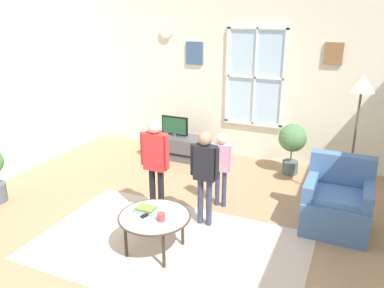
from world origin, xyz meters
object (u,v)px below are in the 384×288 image
(person_pink_shirt, at_px, (221,161))
(coffee_table, at_px, (154,218))
(television, at_px, (175,126))
(person_red_shirt, at_px, (156,157))
(floor_lamp, at_px, (361,97))
(armchair, at_px, (337,203))
(remote_near_books, at_px, (146,215))
(cup, at_px, (161,217))
(book_stack, at_px, (146,209))
(tv_stand, at_px, (175,147))
(person_black_shirt, at_px, (205,168))
(potted_plant_by_window, at_px, (292,142))

(person_pink_shirt, bearing_deg, coffee_table, -103.10)
(television, bearing_deg, person_red_shirt, -69.85)
(coffee_table, bearing_deg, floor_lamp, 47.51)
(armchair, xyz_separation_m, floor_lamp, (0.09, 0.71, 1.17))
(remote_near_books, bearing_deg, cup, -6.72)
(coffee_table, bearing_deg, book_stack, 159.59)
(tv_stand, xyz_separation_m, floor_lamp, (2.94, -0.65, 1.29))
(person_black_shirt, bearing_deg, person_pink_shirt, 88.41)
(remote_near_books, relative_size, person_black_shirt, 0.12)
(book_stack, height_order, person_black_shirt, person_black_shirt)
(person_pink_shirt, relative_size, potted_plant_by_window, 1.24)
(armchair, xyz_separation_m, cup, (-1.66, -1.38, 0.15))
(tv_stand, distance_m, coffee_table, 2.90)
(television, height_order, armchair, armchair)
(coffee_table, xyz_separation_m, cup, (0.12, -0.06, 0.07))
(cup, xyz_separation_m, potted_plant_by_window, (0.84, 2.84, 0.06))
(book_stack, distance_m, person_pink_shirt, 1.32)
(person_pink_shirt, distance_m, potted_plant_by_window, 1.65)
(cup, bearing_deg, television, 113.64)
(armchair, relative_size, book_stack, 3.35)
(person_pink_shirt, distance_m, person_red_shirt, 0.90)
(cup, xyz_separation_m, person_red_shirt, (-0.46, 0.74, 0.34))
(tv_stand, bearing_deg, remote_near_books, -69.68)
(television, height_order, coffee_table, television)
(tv_stand, distance_m, person_red_shirt, 2.22)
(tv_stand, relative_size, person_black_shirt, 0.91)
(book_stack, xyz_separation_m, potted_plant_by_window, (1.09, 2.73, 0.08))
(tv_stand, distance_m, floor_lamp, 3.28)
(cup, bearing_deg, remote_near_books, 173.28)
(tv_stand, height_order, floor_lamp, floor_lamp)
(tv_stand, relative_size, armchair, 1.26)
(television, xyz_separation_m, floor_lamp, (2.94, -0.65, 0.90))
(coffee_table, height_order, remote_near_books, remote_near_books)
(cup, bearing_deg, armchair, 39.78)
(person_pink_shirt, xyz_separation_m, person_red_shirt, (-0.65, -0.60, 0.17))
(coffee_table, relative_size, potted_plant_by_window, 0.95)
(floor_lamp, bearing_deg, tv_stand, 167.48)
(armchair, distance_m, cup, 2.16)
(person_pink_shirt, height_order, potted_plant_by_window, person_pink_shirt)
(cup, bearing_deg, potted_plant_by_window, 73.56)
(tv_stand, height_order, cup, cup)
(cup, bearing_deg, tv_stand, 113.62)
(armchair, height_order, cup, armchair)
(remote_near_books, relative_size, floor_lamp, 0.08)
(armchair, xyz_separation_m, potted_plant_by_window, (-0.82, 1.46, 0.21))
(armchair, relative_size, potted_plant_by_window, 1.05)
(coffee_table, relative_size, person_pink_shirt, 0.77)
(cup, relative_size, person_red_shirt, 0.07)
(person_pink_shirt, bearing_deg, potted_plant_by_window, 66.45)
(armchair, distance_m, book_stack, 2.29)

